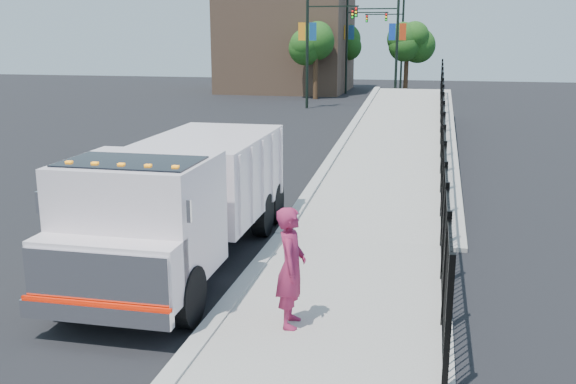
# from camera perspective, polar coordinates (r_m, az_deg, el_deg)

# --- Properties ---
(ground) EXTENTS (120.00, 120.00, 0.00)m
(ground) POSITION_cam_1_polar(r_m,az_deg,el_deg) (11.09, -5.41, -10.45)
(ground) COLOR black
(ground) RESTS_ON ground
(sidewalk) EXTENTS (3.55, 12.00, 0.12)m
(sidewalk) POSITION_cam_1_polar(r_m,az_deg,el_deg) (8.90, 2.72, -16.42)
(sidewalk) COLOR #9E998E
(sidewalk) RESTS_ON ground
(curb) EXTENTS (0.30, 12.00, 0.16)m
(curb) POSITION_cam_1_polar(r_m,az_deg,el_deg) (9.37, -9.35, -14.81)
(curb) COLOR #ADAAA3
(curb) RESTS_ON ground
(ramp) EXTENTS (3.95, 24.06, 3.19)m
(ramp) POSITION_cam_1_polar(r_m,az_deg,el_deg) (26.01, 10.19, 3.47)
(ramp) COLOR #9E998E
(ramp) RESTS_ON ground
(iron_fence) EXTENTS (0.10, 28.00, 1.80)m
(iron_fence) POSITION_cam_1_polar(r_m,az_deg,el_deg) (21.90, 13.48, 3.79)
(iron_fence) COLOR black
(iron_fence) RESTS_ON ground
(truck) EXTENTS (2.58, 7.60, 2.59)m
(truck) POSITION_cam_1_polar(r_m,az_deg,el_deg) (12.83, -9.35, -0.31)
(truck) COLOR black
(truck) RESTS_ON ground
(worker) EXTENTS (0.52, 0.73, 1.90)m
(worker) POSITION_cam_1_polar(r_m,az_deg,el_deg) (9.91, 0.28, -6.70)
(worker) COLOR #912046
(worker) RESTS_ON sidewalk
(light_pole_0) EXTENTS (3.77, 0.22, 8.00)m
(light_pole_0) POSITION_cam_1_polar(r_m,az_deg,el_deg) (41.33, 2.15, 13.47)
(light_pole_0) COLOR black
(light_pole_0) RESTS_ON ground
(light_pole_1) EXTENTS (3.78, 0.22, 8.00)m
(light_pole_1) POSITION_cam_1_polar(r_m,az_deg,el_deg) (44.86, 9.28, 13.32)
(light_pole_1) COLOR black
(light_pole_1) RESTS_ON ground
(light_pole_2) EXTENTS (3.77, 0.22, 8.00)m
(light_pole_2) POSITION_cam_1_polar(r_m,az_deg,el_deg) (52.22, 5.59, 13.46)
(light_pole_2) COLOR black
(light_pole_2) RESTS_ON ground
(light_pole_3) EXTENTS (3.77, 0.22, 8.00)m
(light_pole_3) POSITION_cam_1_polar(r_m,az_deg,el_deg) (56.49, 9.81, 13.35)
(light_pole_3) COLOR black
(light_pole_3) RESTS_ON ground
(tree_0) EXTENTS (2.80, 2.80, 5.40)m
(tree_0) POSITION_cam_1_polar(r_m,az_deg,el_deg) (47.61, 2.49, 13.00)
(tree_0) COLOR #382314
(tree_0) RESTS_ON ground
(tree_1) EXTENTS (2.45, 2.45, 5.22)m
(tree_1) POSITION_cam_1_polar(r_m,az_deg,el_deg) (50.79, 10.55, 12.81)
(tree_1) COLOR #382314
(tree_1) RESTS_ON ground
(tree_2) EXTENTS (2.70, 2.70, 5.35)m
(tree_2) POSITION_cam_1_polar(r_m,az_deg,el_deg) (56.21, 5.07, 13.06)
(tree_2) COLOR #382314
(tree_2) RESTS_ON ground
(building) EXTENTS (10.00, 10.00, 8.00)m
(building) POSITION_cam_1_polar(r_m,az_deg,el_deg) (54.97, -0.05, 13.15)
(building) COLOR #8C664C
(building) RESTS_ON ground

